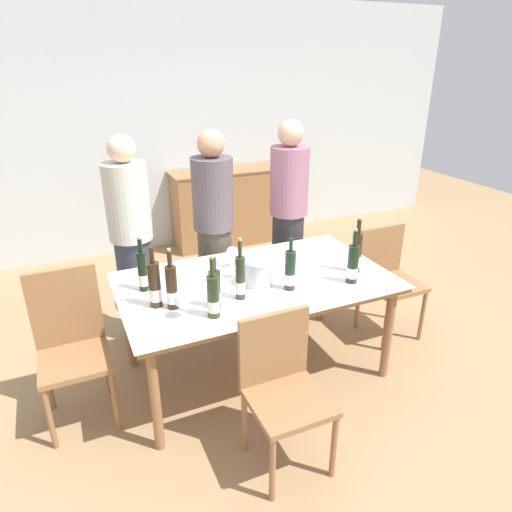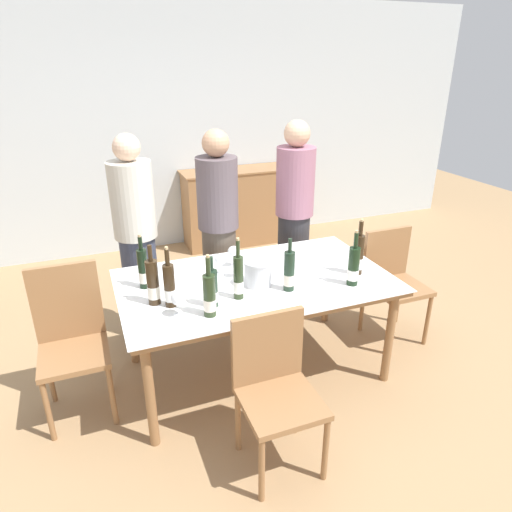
{
  "view_description": "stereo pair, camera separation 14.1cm",
  "coord_description": "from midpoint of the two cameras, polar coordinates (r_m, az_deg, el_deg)",
  "views": [
    {
      "loc": [
        -1.15,
        -2.56,
        2.16
      ],
      "look_at": [
        0.0,
        0.0,
        0.93
      ],
      "focal_mm": 32.0,
      "sensor_mm": 36.0,
      "label": 1
    },
    {
      "loc": [
        -1.02,
        -2.61,
        2.16
      ],
      "look_at": [
        0.0,
        0.0,
        0.93
      ],
      "focal_mm": 32.0,
      "sensor_mm": 36.0,
      "label": 2
    }
  ],
  "objects": [
    {
      "name": "chair_right_end",
      "position": [
        3.89,
        17.67,
        -2.44
      ],
      "size": [
        0.42,
        0.42,
        0.9
      ],
      "color": "#996B42",
      "rests_on": "ground_plane"
    },
    {
      "name": "wine_bottle_2",
      "position": [
        2.84,
        -11.36,
        -3.42
      ],
      "size": [
        0.08,
        0.08,
        0.39
      ],
      "color": "#332314",
      "rests_on": "dining_table"
    },
    {
      "name": "sideboard_cabinet",
      "position": [
        5.7,
        -0.66,
        6.29
      ],
      "size": [
        1.55,
        0.46,
        0.93
      ],
      "color": "#996B42",
      "rests_on": "ground_plane"
    },
    {
      "name": "wine_bottle_0",
      "position": [
        3.06,
        -12.65,
        -1.66
      ],
      "size": [
        0.07,
        0.07,
        0.38
      ],
      "color": "black",
      "rests_on": "dining_table"
    },
    {
      "name": "wine_bottle_1",
      "position": [
        2.67,
        -4.33,
        -5.03
      ],
      "size": [
        0.08,
        0.08,
        0.39
      ],
      "color": "#28381E",
      "rests_on": "dining_table"
    },
    {
      "name": "wine_bottle_5",
      "position": [
        3.27,
        13.89,
        0.07
      ],
      "size": [
        0.07,
        0.07,
        0.4
      ],
      "color": "#332314",
      "rests_on": "dining_table"
    },
    {
      "name": "ice_bucket",
      "position": [
        3.03,
        1.58,
        -2.04
      ],
      "size": [
        0.19,
        0.19,
        0.17
      ],
      "color": "silver",
      "rests_on": "dining_table"
    },
    {
      "name": "person_guest_left",
      "position": [
        3.76,
        -3.61,
        2.98
      ],
      "size": [
        0.33,
        0.33,
        1.67
      ],
      "color": "#51473D",
      "rests_on": "ground_plane"
    },
    {
      "name": "wine_bottle_7",
      "position": [
        2.85,
        -0.8,
        -2.82
      ],
      "size": [
        0.06,
        0.06,
        0.41
      ],
      "color": "#28381E",
      "rests_on": "dining_table"
    },
    {
      "name": "wine_bottle_8",
      "position": [
        2.97,
        5.53,
        -2.05
      ],
      "size": [
        0.07,
        0.07,
        0.36
      ],
      "color": "#1E3323",
      "rests_on": "dining_table"
    },
    {
      "name": "dining_table",
      "position": [
        3.17,
        1.28,
        -4.06
      ],
      "size": [
        1.85,
        1.07,
        0.75
      ],
      "color": "#996B42",
      "rests_on": "ground_plane"
    },
    {
      "name": "person_guest_right",
      "position": [
        4.03,
        5.79,
        4.65
      ],
      "size": [
        0.33,
        0.33,
        1.7
      ],
      "color": "#2D2D33",
      "rests_on": "ground_plane"
    },
    {
      "name": "ground_plane",
      "position": [
        3.54,
        1.18,
        -14.02
      ],
      "size": [
        12.0,
        12.0,
        0.0
      ],
      "primitive_type": "plane",
      "color": "#A37F56"
    },
    {
      "name": "wine_bottle_6",
      "position": [
        3.11,
        13.36,
        -1.36
      ],
      "size": [
        0.08,
        0.08,
        0.39
      ],
      "color": "black",
      "rests_on": "dining_table"
    },
    {
      "name": "wine_bottle_3",
      "position": [
        2.77,
        -4.05,
        -4.18
      ],
      "size": [
        0.07,
        0.07,
        0.33
      ],
      "color": "#1E3323",
      "rests_on": "dining_table"
    },
    {
      "name": "wine_glass_2",
      "position": [
        3.13,
        -1.02,
        -0.94
      ],
      "size": [
        0.07,
        0.07,
        0.15
      ],
      "color": "white",
      "rests_on": "dining_table"
    },
    {
      "name": "wine_glass_1",
      "position": [
        2.7,
        -8.2,
        -5.37
      ],
      "size": [
        0.09,
        0.09,
        0.16
      ],
      "color": "white",
      "rests_on": "dining_table"
    },
    {
      "name": "chair_near_front",
      "position": [
        2.61,
        3.97,
        -15.48
      ],
      "size": [
        0.42,
        0.42,
        0.89
      ],
      "color": "#996B42",
      "rests_on": "ground_plane"
    },
    {
      "name": "wine_glass_0",
      "position": [
        3.3,
        -1.59,
        0.46
      ],
      "size": [
        0.09,
        0.09,
        0.16
      ],
      "color": "white",
      "rests_on": "dining_table"
    },
    {
      "name": "chair_left_end",
      "position": [
        3.12,
        -20.9,
        -8.98
      ],
      "size": [
        0.42,
        0.42,
        0.99
      ],
      "color": "#996B42",
      "rests_on": "ground_plane"
    },
    {
      "name": "wine_glass_3",
      "position": [
        3.18,
        -3.24,
        -0.52
      ],
      "size": [
        0.08,
        0.08,
        0.15
      ],
      "color": "white",
      "rests_on": "dining_table"
    },
    {
      "name": "back_wall",
      "position": [
        5.54,
        -10.18,
        15.35
      ],
      "size": [
        8.0,
        0.1,
        2.8
      ],
      "color": "silver",
      "rests_on": "ground_plane"
    },
    {
      "name": "wine_bottle_4",
      "position": [
        2.8,
        -9.33,
        -3.78
      ],
      "size": [
        0.07,
        0.07,
        0.39
      ],
      "color": "#332314",
      "rests_on": "dining_table"
    },
    {
      "name": "person_host",
      "position": [
        3.69,
        -13.62,
        1.88
      ],
      "size": [
        0.33,
        0.33,
        1.66
      ],
      "color": "#383F56",
      "rests_on": "ground_plane"
    }
  ]
}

